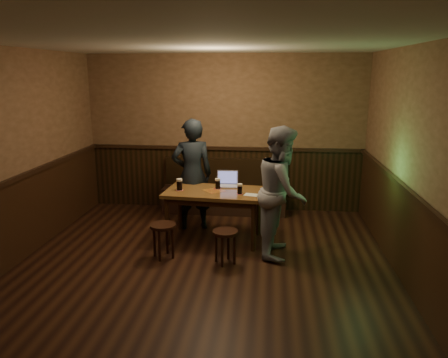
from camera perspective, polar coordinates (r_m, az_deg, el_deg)
room at (r=5.27m, az=-3.19°, el=-0.28°), size 5.04×6.04×2.84m
bench at (r=7.92m, az=0.03°, el=-2.07°), size 2.20×0.50×0.95m
pub_table at (r=6.51m, az=-1.29°, el=-2.38°), size 1.49×0.93×0.77m
stool_left at (r=6.02m, az=-7.96°, el=-6.74°), size 0.40×0.40×0.48m
stool_right at (r=5.80m, az=0.17°, el=-7.62°), size 0.40×0.40×0.46m
pint_left at (r=6.51m, az=-5.84°, el=-0.72°), size 0.11×0.11×0.18m
pint_mid at (r=6.55m, az=-0.82°, el=-0.62°), size 0.10×0.10×0.16m
pint_right at (r=6.28m, az=2.07°, el=-1.29°), size 0.10×0.10×0.15m
laptop at (r=6.73m, az=0.44°, el=-0.41°), size 0.34×0.27×0.23m
menu at (r=6.26m, az=3.67°, el=-2.08°), size 0.25×0.20×0.00m
person_suit at (r=6.97m, az=-4.18°, el=0.60°), size 0.75×0.60×1.78m
person_grey at (r=6.00m, az=7.60°, el=-1.62°), size 0.77×0.94×1.79m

